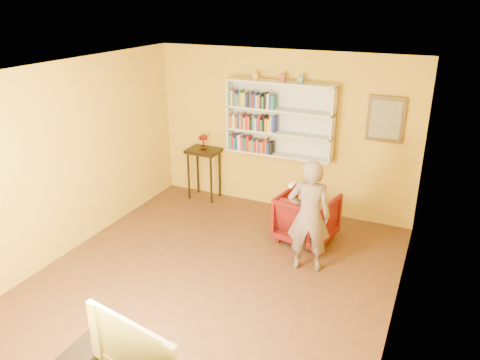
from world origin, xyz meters
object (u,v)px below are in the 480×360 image
bookshelf (281,119)px  ruby_lustre (203,139)px  person (309,216)px  television (141,344)px  console_table (204,158)px  armchair (307,217)px

bookshelf → ruby_lustre: 1.46m
person → television: (-0.54, -2.96, 0.06)m
console_table → television: (1.87, -4.50, 0.07)m
console_table → ruby_lustre: 0.35m
console_table → armchair: console_table is taller
armchair → person: 0.91m
bookshelf → console_table: 1.61m
armchair → person: size_ratio=0.52×
console_table → armchair: (2.17, -0.76, -0.40)m
ruby_lustre → armchair: ruby_lustre is taller
armchair → television: bearing=95.0°
bookshelf → television: (0.50, -4.66, -0.75)m
television → bookshelf: bearing=106.8°
armchair → console_table: bearing=-9.9°
ruby_lustre → console_table: bearing=-63.4°
bookshelf → armchair: size_ratio=2.21×
bookshelf → ruby_lustre: (-1.38, -0.16, -0.47)m
ruby_lustre → television: size_ratio=0.27×
television → ruby_lustre: bearing=123.3°
television → person: bearing=90.4°
ruby_lustre → television: ruby_lustre is taller
bookshelf → person: (1.03, -1.70, -0.81)m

